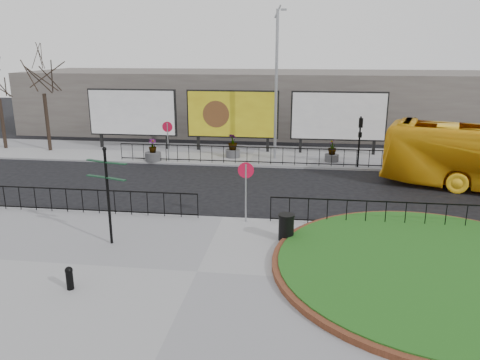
% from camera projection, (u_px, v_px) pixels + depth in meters
% --- Properties ---
extents(ground, '(90.00, 90.00, 0.00)m').
position_uv_depth(ground, '(223.00, 220.00, 19.54)').
color(ground, black).
rests_on(ground, ground).
extents(pavement_near, '(30.00, 10.00, 0.12)m').
position_uv_depth(pavement_near, '(197.00, 273.00, 14.76)').
color(pavement_near, gray).
rests_on(pavement_near, ground).
extents(pavement_far, '(44.00, 6.00, 0.12)m').
position_uv_depth(pavement_far, '(253.00, 155.00, 30.97)').
color(pavement_far, gray).
rests_on(pavement_far, ground).
extents(brick_edge, '(10.40, 10.40, 0.18)m').
position_uv_depth(brick_edge, '(437.00, 269.00, 14.73)').
color(brick_edge, brown).
rests_on(brick_edge, pavement_near).
extents(grass_lawn, '(10.00, 10.00, 0.22)m').
position_uv_depth(grass_lawn, '(437.00, 268.00, 14.72)').
color(grass_lawn, '#1F5015').
rests_on(grass_lawn, pavement_near).
extents(railing_near_left, '(10.00, 0.10, 1.10)m').
position_uv_depth(railing_near_left, '(82.00, 201.00, 19.82)').
color(railing_near_left, black).
rests_on(railing_near_left, pavement_near).
extents(railing_near_right, '(9.00, 0.10, 1.10)m').
position_uv_depth(railing_near_right, '(386.00, 214.00, 18.26)').
color(railing_near_right, black).
rests_on(railing_near_right, pavement_near).
extents(railing_far, '(18.00, 0.10, 1.10)m').
position_uv_depth(railing_far, '(265.00, 156.00, 28.10)').
color(railing_far, black).
rests_on(railing_far, pavement_far).
extents(speed_sign_far, '(0.64, 0.07, 2.47)m').
position_uv_depth(speed_sign_far, '(168.00, 133.00, 28.62)').
color(speed_sign_far, gray).
rests_on(speed_sign_far, pavement_far).
extents(speed_sign_near, '(0.64, 0.07, 2.47)m').
position_uv_depth(speed_sign_near, '(246.00, 179.00, 18.52)').
color(speed_sign_near, gray).
rests_on(speed_sign_near, pavement_near).
extents(billboard_left, '(6.20, 0.31, 4.10)m').
position_uv_depth(billboard_left, '(132.00, 113.00, 32.27)').
color(billboard_left, black).
rests_on(billboard_left, pavement_far).
extents(billboard_mid, '(6.20, 0.31, 4.10)m').
position_uv_depth(billboard_mid, '(232.00, 114.00, 31.39)').
color(billboard_mid, black).
rests_on(billboard_mid, pavement_far).
extents(billboard_right, '(6.20, 0.31, 4.10)m').
position_uv_depth(billboard_right, '(338.00, 116.00, 30.52)').
color(billboard_right, black).
rests_on(billboard_right, pavement_far).
extents(lamp_post, '(0.74, 0.18, 9.23)m').
position_uv_depth(lamp_post, '(276.00, 83.00, 28.53)').
color(lamp_post, gray).
rests_on(lamp_post, pavement_far).
extents(signal_pole_a, '(0.22, 0.26, 3.00)m').
position_uv_depth(signal_pole_a, '(360.00, 134.00, 27.06)').
color(signal_pole_a, black).
rests_on(signal_pole_a, pavement_far).
extents(signal_pole_b, '(0.22, 0.26, 3.00)m').
position_uv_depth(signal_pole_b, '(414.00, 135.00, 26.69)').
color(signal_pole_b, black).
rests_on(signal_pole_b, pavement_far).
extents(tree_left, '(2.00, 2.00, 7.00)m').
position_uv_depth(tree_left, '(45.00, 99.00, 31.28)').
color(tree_left, '#2D2119').
rests_on(tree_left, pavement_far).
extents(tree_mid, '(2.00, 2.00, 6.20)m').
position_uv_depth(tree_mid, '(0.00, 104.00, 32.11)').
color(tree_mid, '#2D2119').
rests_on(tree_mid, pavement_far).
extents(building_backdrop, '(40.00, 10.00, 5.00)m').
position_uv_depth(building_backdrop, '(265.00, 102.00, 39.84)').
color(building_backdrop, '#666059').
rests_on(building_backdrop, ground).
extents(fingerpost_sign, '(1.65, 0.72, 3.55)m').
position_uv_depth(fingerpost_sign, '(107.00, 186.00, 16.31)').
color(fingerpost_sign, black).
rests_on(fingerpost_sign, pavement_near).
extents(bollard, '(0.23, 0.23, 0.71)m').
position_uv_depth(bollard, '(69.00, 277.00, 13.58)').
color(bollard, black).
rests_on(bollard, pavement_near).
extents(litter_bin, '(0.60, 0.60, 0.99)m').
position_uv_depth(litter_bin, '(286.00, 227.00, 17.03)').
color(litter_bin, black).
rests_on(litter_bin, pavement_near).
extents(planter_a, '(1.00, 1.00, 1.37)m').
position_uv_depth(planter_a, '(153.00, 154.00, 29.11)').
color(planter_a, '#4C4C4F').
rests_on(planter_a, pavement_far).
extents(planter_b, '(0.93, 0.93, 1.53)m').
position_uv_depth(planter_b, '(233.00, 148.00, 29.99)').
color(planter_b, '#4C4C4F').
rests_on(planter_b, pavement_far).
extents(planter_c, '(0.86, 0.86, 1.38)m').
position_uv_depth(planter_c, '(332.00, 153.00, 28.88)').
color(planter_c, '#4C4C4F').
rests_on(planter_c, pavement_far).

